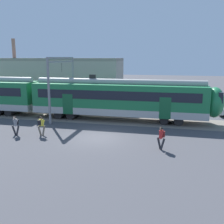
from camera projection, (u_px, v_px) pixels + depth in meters
ground_plane at (98, 138)px, 21.51m from camera, size 160.00×160.00×0.00m
track_bed at (24, 115)px, 30.24m from camera, size 80.00×4.40×0.01m
pedestrian_grey at (16, 124)px, 22.07m from camera, size 0.71×0.51×1.67m
pedestrian_yellow at (41, 124)px, 21.97m from camera, size 0.66×0.57×1.67m
pedestrian_red at (161, 136)px, 18.63m from camera, size 0.62×0.58×1.67m
catenary_gantry at (62, 78)px, 28.28m from camera, size 0.24×6.64×6.53m
background_building at (53, 80)px, 38.17m from camera, size 20.02×5.00×9.20m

